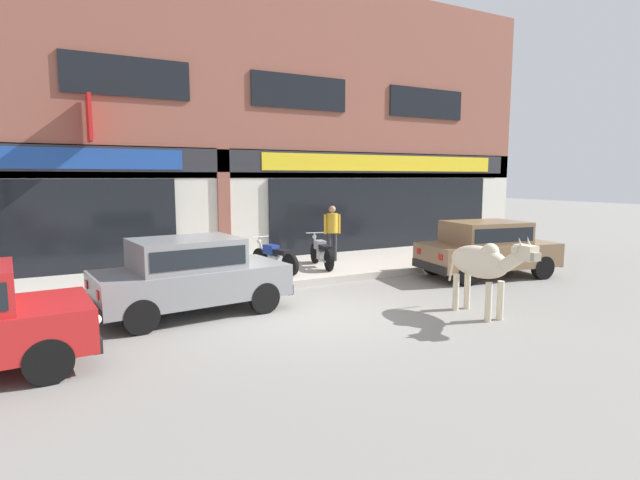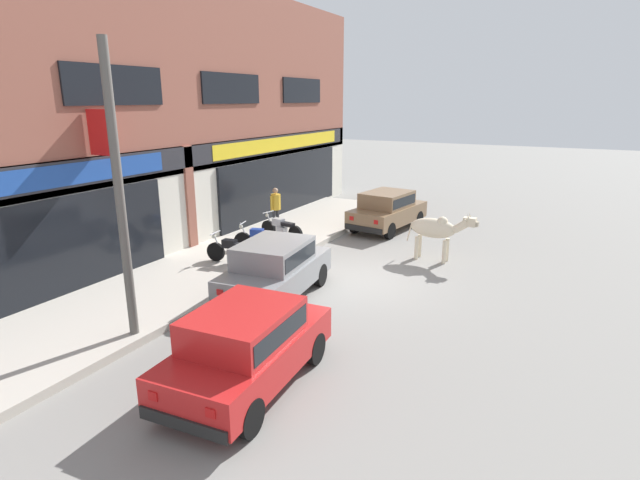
% 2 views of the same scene
% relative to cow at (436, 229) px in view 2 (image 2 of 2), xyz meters
% --- Properties ---
extents(ground_plane, '(90.00, 90.00, 0.00)m').
position_rel_cow_xyz_m(ground_plane, '(-2.63, 1.56, -1.01)').
color(ground_plane, gray).
extents(sidewalk, '(19.00, 3.50, 0.18)m').
position_rel_cow_xyz_m(sidewalk, '(-2.63, 5.51, -0.92)').
color(sidewalk, '#B7AFA3').
rests_on(sidewalk, ground).
extents(shop_building, '(23.00, 1.40, 8.54)m').
position_rel_cow_xyz_m(shop_building, '(-2.64, 7.52, 3.05)').
color(shop_building, '#8E5142').
rests_on(shop_building, ground).
extents(cow, '(0.59, 2.15, 1.61)m').
position_rel_cow_xyz_m(cow, '(0.00, 0.00, 0.00)').
color(cow, beige).
rests_on(cow, ground).
extents(car_0, '(3.73, 1.95, 1.46)m').
position_rel_cow_xyz_m(car_0, '(-4.76, 2.73, -0.19)').
color(car_0, black).
rests_on(car_0, ground).
extents(car_1, '(3.77, 2.11, 1.46)m').
position_rel_cow_xyz_m(car_1, '(2.90, 2.60, -0.19)').
color(car_1, black).
rests_on(car_1, ground).
extents(car_2, '(3.69, 1.81, 1.46)m').
position_rel_cow_xyz_m(car_2, '(-8.37, 1.01, -0.19)').
color(car_2, black).
rests_on(car_2, ground).
extents(motorcycle_0, '(0.52, 1.81, 0.88)m').
position_rel_cow_xyz_m(motorcycle_0, '(-3.48, 4.96, -0.44)').
color(motorcycle_0, black).
rests_on(motorcycle_0, sidewalk).
extents(motorcycle_1, '(0.67, 1.78, 0.88)m').
position_rel_cow_xyz_m(motorcycle_1, '(-2.07, 4.96, -0.44)').
color(motorcycle_1, black).
rests_on(motorcycle_1, sidewalk).
extents(motorcycle_2, '(0.63, 1.80, 0.88)m').
position_rel_cow_xyz_m(motorcycle_2, '(-0.62, 5.11, -0.44)').
color(motorcycle_2, black).
rests_on(motorcycle_2, sidewalk).
extents(pedestrian, '(0.49, 0.32, 1.60)m').
position_rel_cow_xyz_m(pedestrian, '(0.09, 5.78, 0.16)').
color(pedestrian, '#2D2D33').
rests_on(pedestrian, sidewalk).
extents(utility_pole, '(0.18, 0.18, 5.68)m').
position_rel_cow_xyz_m(utility_pole, '(-8.05, 4.06, 2.02)').
color(utility_pole, '#595651').
rests_on(utility_pole, sidewalk).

